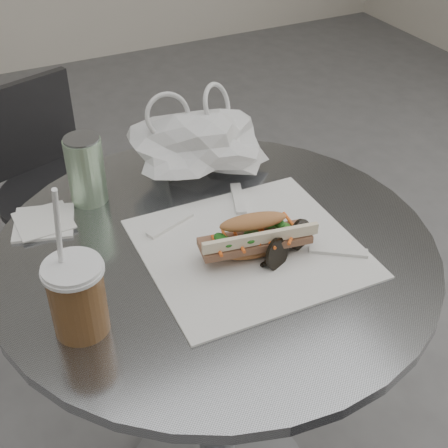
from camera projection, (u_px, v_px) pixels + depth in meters
name	position (u px, v px, depth m)	size (l,w,h in m)	color
cafe_table	(216.00, 354.00, 1.23)	(0.76, 0.76, 0.74)	slate
chair_far	(67.00, 225.00, 1.82)	(0.39, 0.42, 0.72)	#29292C
sandwich_paper	(250.00, 248.00, 1.06)	(0.35, 0.33, 0.00)	white
banh_mi	(254.00, 237.00, 1.02)	(0.24, 0.12, 0.08)	#D2854F
iced_coffee	(77.00, 296.00, 0.87)	(0.09, 0.09, 0.25)	brown
sunglasses	(287.00, 246.00, 1.03)	(0.12, 0.07, 0.05)	black
plastic_bag	(198.00, 146.00, 1.22)	(0.25, 0.19, 0.13)	silver
napkin_stack	(44.00, 222.00, 1.11)	(0.13, 0.13, 0.01)	white
drink_can	(86.00, 170.00, 1.14)	(0.07, 0.07, 0.13)	#67A660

